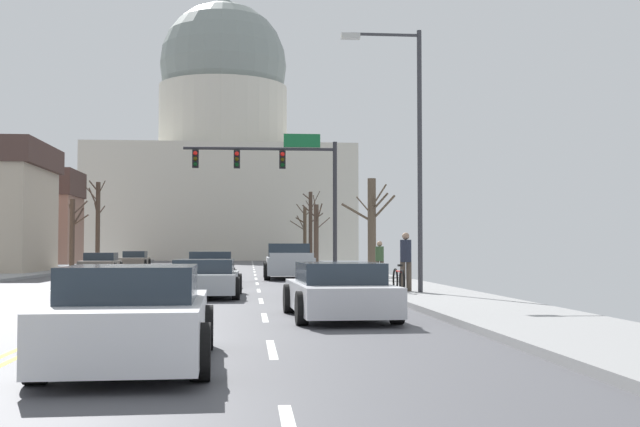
{
  "coord_description": "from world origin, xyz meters",
  "views": [
    {
      "loc": [
        3.17,
        -25.28,
        1.46
      ],
      "look_at": [
        8.69,
        37.15,
        4.1
      ],
      "focal_mm": 45.09,
      "sensor_mm": 36.0,
      "label": 1
    }
  ],
  "objects_px": {
    "sedan_oncoming_00": "(101,264)",
    "sedan_oncoming_01": "(135,260)",
    "pickup_truck_near_00": "(289,263)",
    "sedan_near_01": "(210,269)",
    "sedan_near_02": "(205,279)",
    "pedestrian_00": "(406,258)",
    "sedan_near_04": "(133,318)",
    "street_lamp_right": "(409,135)",
    "bicycle_parked": "(399,280)",
    "sedan_near_03": "(339,292)",
    "pedestrian_01": "(380,258)",
    "signal_gantry": "(282,172)"
  },
  "relations": [
    {
      "from": "sedan_oncoming_00",
      "to": "sedan_oncoming_01",
      "type": "height_order",
      "value": "sedan_oncoming_01"
    },
    {
      "from": "pickup_truck_near_00",
      "to": "sedan_near_01",
      "type": "distance_m",
      "value": 7.17
    },
    {
      "from": "pickup_truck_near_00",
      "to": "sedan_near_02",
      "type": "xyz_separation_m",
      "value": [
        -3.15,
        -13.59,
        -0.2
      ]
    },
    {
      "from": "sedan_oncoming_00",
      "to": "pedestrian_00",
      "type": "distance_m",
      "value": 25.18
    },
    {
      "from": "sedan_near_04",
      "to": "pedestrian_00",
      "type": "relative_size",
      "value": 2.48
    },
    {
      "from": "street_lamp_right",
      "to": "bicycle_parked",
      "type": "relative_size",
      "value": 4.4
    },
    {
      "from": "street_lamp_right",
      "to": "sedan_near_04",
      "type": "height_order",
      "value": "street_lamp_right"
    },
    {
      "from": "sedan_near_03",
      "to": "sedan_near_02",
      "type": "bearing_deg",
      "value": 112.9
    },
    {
      "from": "sedan_near_02",
      "to": "sedan_near_03",
      "type": "bearing_deg",
      "value": -67.1
    },
    {
      "from": "street_lamp_right",
      "to": "sedan_near_03",
      "type": "relative_size",
      "value": 1.67
    },
    {
      "from": "sedan_near_04",
      "to": "pedestrian_01",
      "type": "distance_m",
      "value": 22.87
    },
    {
      "from": "signal_gantry",
      "to": "pedestrian_01",
      "type": "xyz_separation_m",
      "value": [
        3.58,
        -9.23,
        -4.33
      ]
    },
    {
      "from": "pedestrian_01",
      "to": "bicycle_parked",
      "type": "xyz_separation_m",
      "value": [
        -0.83,
        -8.53,
        -0.52
      ]
    },
    {
      "from": "sedan_near_02",
      "to": "sedan_oncoming_01",
      "type": "distance_m",
      "value": 35.42
    },
    {
      "from": "pedestrian_01",
      "to": "sedan_oncoming_01",
      "type": "bearing_deg",
      "value": 116.78
    },
    {
      "from": "sedan_near_03",
      "to": "bicycle_parked",
      "type": "bearing_deg",
      "value": 69.89
    },
    {
      "from": "sedan_oncoming_01",
      "to": "pedestrian_01",
      "type": "height_order",
      "value": "pedestrian_01"
    },
    {
      "from": "pickup_truck_near_00",
      "to": "sedan_oncoming_01",
      "type": "height_order",
      "value": "pickup_truck_near_00"
    },
    {
      "from": "sedan_oncoming_01",
      "to": "sedan_near_02",
      "type": "bearing_deg",
      "value": -78.78
    },
    {
      "from": "sedan_near_02",
      "to": "sedan_near_03",
      "type": "relative_size",
      "value": 0.99
    },
    {
      "from": "bicycle_parked",
      "to": "signal_gantry",
      "type": "bearing_deg",
      "value": 98.8
    },
    {
      "from": "pickup_truck_near_00",
      "to": "pedestrian_00",
      "type": "relative_size",
      "value": 3.29
    },
    {
      "from": "pickup_truck_near_00",
      "to": "sedan_near_04",
      "type": "height_order",
      "value": "pickup_truck_near_00"
    },
    {
      "from": "sedan_near_01",
      "to": "pedestrian_00",
      "type": "relative_size",
      "value": 2.63
    },
    {
      "from": "signal_gantry",
      "to": "pedestrian_00",
      "type": "height_order",
      "value": "signal_gantry"
    },
    {
      "from": "pickup_truck_near_00",
      "to": "sedan_oncoming_00",
      "type": "relative_size",
      "value": 1.36
    },
    {
      "from": "pickup_truck_near_00",
      "to": "sedan_near_04",
      "type": "distance_m",
      "value": 27.51
    },
    {
      "from": "sedan_oncoming_01",
      "to": "signal_gantry",
      "type": "bearing_deg",
      "value": -60.45
    },
    {
      "from": "bicycle_parked",
      "to": "sedan_near_02",
      "type": "bearing_deg",
      "value": 176.04
    },
    {
      "from": "signal_gantry",
      "to": "pedestrian_00",
      "type": "distance_m",
      "value": 18.17
    },
    {
      "from": "sedan_near_03",
      "to": "bicycle_parked",
      "type": "relative_size",
      "value": 2.63
    },
    {
      "from": "pedestrian_01",
      "to": "sedan_near_03",
      "type": "bearing_deg",
      "value": -102.33
    },
    {
      "from": "pickup_truck_near_00",
      "to": "street_lamp_right",
      "type": "bearing_deg",
      "value": -78.65
    },
    {
      "from": "sedan_near_02",
      "to": "sedan_near_04",
      "type": "height_order",
      "value": "sedan_near_04"
    },
    {
      "from": "sedan_near_01",
      "to": "sedan_oncoming_00",
      "type": "distance_m",
      "value": 15.82
    },
    {
      "from": "sedan_near_01",
      "to": "pedestrian_00",
      "type": "height_order",
      "value": "pedestrian_00"
    },
    {
      "from": "signal_gantry",
      "to": "sedan_oncoming_00",
      "type": "height_order",
      "value": "signal_gantry"
    },
    {
      "from": "pickup_truck_near_00",
      "to": "sedan_near_01",
      "type": "height_order",
      "value": "pickup_truck_near_00"
    },
    {
      "from": "signal_gantry",
      "to": "sedan_near_01",
      "type": "bearing_deg",
      "value": -107.28
    },
    {
      "from": "signal_gantry",
      "to": "sedan_oncoming_01",
      "type": "bearing_deg",
      "value": 119.55
    },
    {
      "from": "sedan_near_04",
      "to": "pickup_truck_near_00",
      "type": "bearing_deg",
      "value": 83.12
    },
    {
      "from": "sedan_near_03",
      "to": "pedestrian_00",
      "type": "distance_m",
      "value": 7.94
    },
    {
      "from": "sedan_near_04",
      "to": "street_lamp_right",
      "type": "bearing_deg",
      "value": 64.96
    },
    {
      "from": "signal_gantry",
      "to": "bicycle_parked",
      "type": "bearing_deg",
      "value": -81.2
    },
    {
      "from": "sedan_oncoming_01",
      "to": "pedestrian_00",
      "type": "distance_m",
      "value": 37.1
    },
    {
      "from": "sedan_oncoming_01",
      "to": "bicycle_parked",
      "type": "height_order",
      "value": "sedan_oncoming_01"
    },
    {
      "from": "sedan_near_02",
      "to": "sedan_oncoming_01",
      "type": "relative_size",
      "value": 1.09
    },
    {
      "from": "sedan_oncoming_01",
      "to": "pedestrian_00",
      "type": "relative_size",
      "value": 2.4
    },
    {
      "from": "sedan_near_03",
      "to": "sedan_oncoming_00",
      "type": "distance_m",
      "value": 30.69
    },
    {
      "from": "sedan_near_03",
      "to": "pickup_truck_near_00",
      "type": "bearing_deg",
      "value": 89.95
    }
  ]
}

